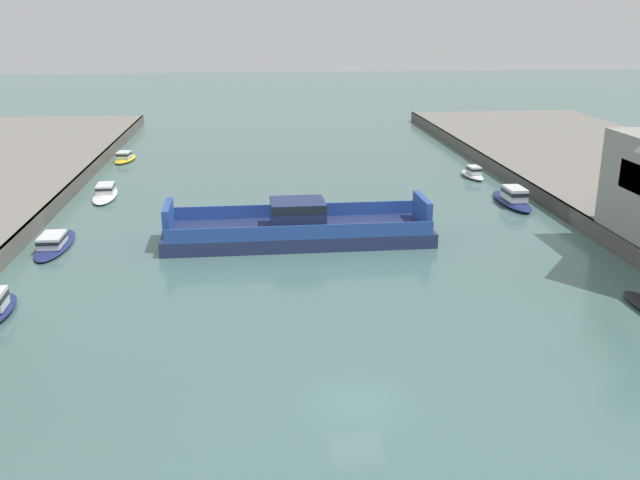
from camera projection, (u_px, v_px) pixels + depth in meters
name	position (u px, v px, depth m)	size (l,w,h in m)	color
ground_plane	(358.00, 402.00, 32.81)	(400.00, 400.00, 0.00)	#476B66
chain_ferry	(298.00, 228.00, 56.01)	(21.21, 6.86, 3.31)	navy
moored_boat_near_right	(125.00, 157.00, 86.99)	(2.77, 6.01, 1.21)	yellow
moored_boat_mid_left	(473.00, 173.00, 78.03)	(2.10, 5.20, 1.35)	white
moored_boat_mid_right	(513.00, 198.00, 66.84)	(2.39, 8.08, 1.77)	navy
moored_boat_far_right	(105.00, 192.00, 69.86)	(2.69, 7.67, 1.20)	white
moored_boat_upstream_a	(54.00, 243.00, 54.38)	(2.39, 8.15, 1.21)	navy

